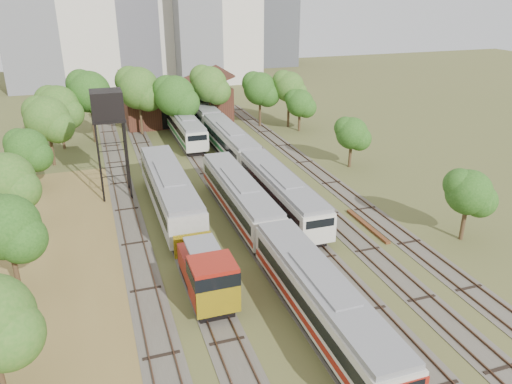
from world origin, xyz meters
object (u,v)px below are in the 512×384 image
object	(u,v)px
water_tower	(107,108)
railcar_green_set	(230,142)
shunter_locomotive	(207,276)
railcar_red_set	(273,239)

from	to	relation	value
water_tower	railcar_green_set	bearing A→B (deg)	29.65
railcar_green_set	water_tower	size ratio (longest dim) A/B	4.80
railcar_green_set	shunter_locomotive	xyz separation A→B (m)	(-10.00, -29.33, -0.07)
railcar_green_set	shunter_locomotive	world-z (taller)	shunter_locomotive
water_tower	railcar_red_set	bearing A→B (deg)	-59.10
railcar_red_set	shunter_locomotive	size ratio (longest dim) A/B	4.27
shunter_locomotive	water_tower	distance (m)	22.72
railcar_green_set	water_tower	bearing A→B (deg)	-150.35
railcar_red_set	water_tower	xyz separation A→B (m)	(-10.58, 17.68, 7.21)
railcar_green_set	water_tower	distance (m)	18.26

